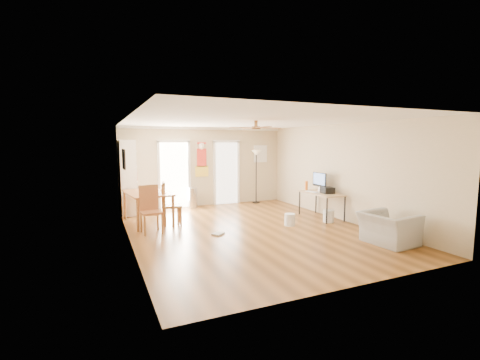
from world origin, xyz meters
name	(u,v)px	position (x,y,z in m)	size (l,w,h in m)	color
floor	(250,230)	(0.00, 0.00, 0.00)	(7.00, 7.00, 0.00)	brown
ceiling	(250,121)	(0.00, 0.00, 2.60)	(5.50, 7.00, 0.00)	silver
wall_back	(205,167)	(0.00, 3.50, 1.30)	(5.50, 0.04, 2.60)	beige
wall_front	(356,199)	(0.00, -3.50, 1.30)	(5.50, 0.04, 2.60)	beige
wall_left	(129,182)	(-2.75, 0.00, 1.30)	(0.04, 7.00, 2.60)	beige
wall_right	(342,172)	(2.75, 0.00, 1.30)	(0.04, 7.00, 2.60)	beige
crown_molding	(250,123)	(0.00, 0.00, 2.56)	(5.50, 7.00, 0.08)	white
kitchen_doorway	(174,175)	(-1.05, 3.48, 1.05)	(0.90, 0.10, 2.10)	white
bathroom_doorway	(226,173)	(0.75, 3.48, 1.05)	(0.80, 0.10, 2.10)	white
wall_decal	(202,159)	(-0.13, 3.48, 1.55)	(0.46, 0.03, 1.10)	red
ac_grille	(260,154)	(2.05, 3.47, 1.70)	(0.50, 0.04, 0.60)	white
framed_poster	(124,159)	(-2.73, 1.40, 1.70)	(0.04, 0.66, 0.48)	black
ceiling_fan	(256,128)	(0.00, -0.30, 2.43)	(1.24, 1.24, 0.20)	#593819
bookshelf	(127,177)	(-2.51, 3.12, 1.09)	(0.44, 0.98, 2.18)	white
dining_table	(148,207)	(-2.15, 1.71, 0.41)	(0.98, 1.63, 0.82)	brown
dining_chair_right_a	(171,204)	(-1.60, 1.39, 0.52)	(0.43, 0.43, 1.03)	#A97736
dining_chair_right_b	(172,203)	(-1.60, 1.27, 0.55)	(0.45, 0.45, 1.10)	olive
dining_chair_near	(151,210)	(-2.22, 0.65, 0.55)	(0.45, 0.45, 1.10)	brown
trash_can	(193,198)	(-0.52, 3.23, 0.33)	(0.30, 0.30, 0.65)	#BBBABD
torchiere_lamp	(256,177)	(1.76, 3.21, 0.92)	(0.35, 0.35, 1.83)	black
computer_desk	(321,205)	(2.37, 0.36, 0.36)	(0.66, 1.33, 0.71)	tan
imac	(319,182)	(2.47, 0.60, 0.98)	(0.08, 0.58, 0.54)	black
keyboard	(312,192)	(2.20, 0.58, 0.72)	(0.13, 0.41, 0.02)	white
printer	(328,190)	(2.45, 0.20, 0.80)	(0.29, 0.33, 0.17)	black
orange_bottle	(306,186)	(2.30, 0.98, 0.84)	(0.09, 0.09, 0.26)	orange
wastebasket_a	(290,220)	(1.10, -0.04, 0.15)	(0.26, 0.26, 0.31)	silver
wastebasket_b	(329,216)	(2.25, -0.13, 0.16)	(0.28, 0.28, 0.33)	silver
floor_cloth	(218,234)	(-0.85, -0.09, 0.02)	(0.26, 0.20, 0.04)	#A1A19B
armchair	(388,228)	(2.15, -2.17, 0.33)	(1.01, 0.88, 0.65)	gray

